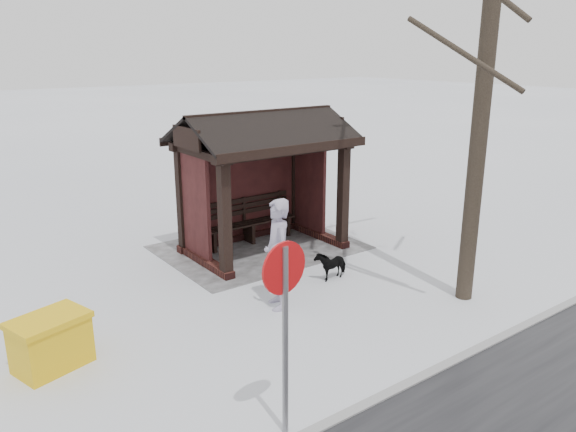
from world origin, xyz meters
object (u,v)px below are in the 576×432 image
object	(u,v)px
bus_shelter	(259,153)
pedestrian	(277,254)
dog	(331,264)
road_sign	(284,299)
grit_bin	(51,342)

from	to	relation	value
bus_shelter	pedestrian	distance (m)	3.26
dog	road_sign	world-z (taller)	road_sign
bus_shelter	grit_bin	xyz separation A→B (m)	(5.09, 2.39, -1.77)
grit_bin	road_sign	distance (m)	3.78
bus_shelter	dog	xyz separation A→B (m)	(-0.15, 2.25, -1.88)
bus_shelter	pedestrian	xyz separation A→B (m)	(1.43, 2.68, -1.20)
pedestrian	dog	xyz separation A→B (m)	(-1.58, -0.43, -0.68)
pedestrian	road_sign	distance (m)	3.41
pedestrian	grit_bin	bearing A→B (deg)	-75.16
bus_shelter	road_sign	bearing A→B (deg)	58.80
bus_shelter	pedestrian	size ratio (longest dim) A/B	1.86
grit_bin	road_sign	xyz separation A→B (m)	(-1.80, 3.06, 1.30)
pedestrian	dog	size ratio (longest dim) A/B	2.88
bus_shelter	road_sign	distance (m)	6.38
bus_shelter	dog	distance (m)	2.94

